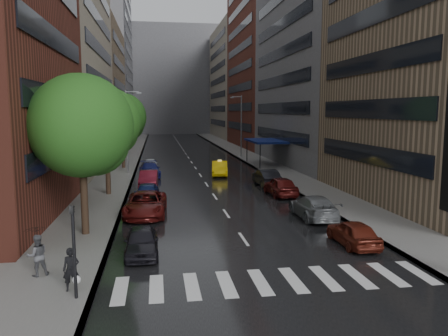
# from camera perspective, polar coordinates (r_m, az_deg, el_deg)

# --- Properties ---
(ground) EXTENTS (220.00, 220.00, 0.00)m
(ground) POSITION_cam_1_polar(r_m,az_deg,el_deg) (20.41, 4.82, -12.45)
(ground) COLOR gray
(ground) RESTS_ON ground
(road) EXTENTS (14.00, 140.00, 0.01)m
(road) POSITION_cam_1_polar(r_m,az_deg,el_deg) (69.14, -4.91, 1.72)
(road) COLOR black
(road) RESTS_ON ground
(sidewalk_left) EXTENTS (4.00, 140.00, 0.15)m
(sidewalk_left) POSITION_cam_1_polar(r_m,az_deg,el_deg) (69.13, -12.38, 1.63)
(sidewalk_left) COLOR gray
(sidewalk_left) RESTS_ON ground
(sidewalk_right) EXTENTS (4.00, 140.00, 0.15)m
(sidewalk_right) POSITION_cam_1_polar(r_m,az_deg,el_deg) (70.30, 2.43, 1.89)
(sidewalk_right) COLOR gray
(sidewalk_right) RESTS_ON ground
(crosswalk) EXTENTS (13.15, 2.80, 0.01)m
(crosswalk) POSITION_cam_1_polar(r_m,az_deg,el_deg) (18.65, 6.92, -14.42)
(crosswalk) COLOR silver
(crosswalk) RESTS_ON ground
(buildings_left) EXTENTS (8.00, 108.00, 38.00)m
(buildings_left) POSITION_cam_1_polar(r_m,az_deg,el_deg) (78.65, -16.80, 13.80)
(buildings_left) COLOR maroon
(buildings_left) RESTS_ON ground
(buildings_right) EXTENTS (8.05, 109.10, 36.00)m
(buildings_right) POSITION_cam_1_polar(r_m,az_deg,el_deg) (78.25, 5.95, 13.40)
(buildings_right) COLOR #937A5B
(buildings_right) RESTS_ON ground
(building_far) EXTENTS (40.00, 14.00, 32.00)m
(building_far) POSITION_cam_1_polar(r_m,az_deg,el_deg) (137.01, -6.94, 11.25)
(building_far) COLOR slate
(building_far) RESTS_ON ground
(tree_near) EXTENTS (5.63, 5.63, 8.97)m
(tree_near) POSITION_cam_1_polar(r_m,az_deg,el_deg) (24.89, -18.15, 5.25)
(tree_near) COLOR #382619
(tree_near) RESTS_ON ground
(tree_mid) EXTENTS (5.57, 5.57, 8.88)m
(tree_mid) POSITION_cam_1_polar(r_m,az_deg,el_deg) (36.64, -15.15, 5.88)
(tree_mid) COLOR #382619
(tree_mid) RESTS_ON ground
(tree_far) EXTENTS (5.68, 5.68, 9.05)m
(tree_far) POSITION_cam_1_polar(r_m,az_deg,el_deg) (53.40, -13.16, 6.50)
(tree_far) COLOR #382619
(tree_far) RESTS_ON ground
(taxi) EXTENTS (2.23, 4.85, 1.54)m
(taxi) POSITION_cam_1_polar(r_m,az_deg,el_deg) (47.01, -0.57, -0.05)
(taxi) COLOR yellow
(taxi) RESTS_ON ground
(parked_cars_left) EXTENTS (2.95, 35.08, 1.58)m
(parked_cars_left) POSITION_cam_1_polar(r_m,az_deg,el_deg) (36.69, -9.93, -2.35)
(parked_cars_left) COLOR black
(parked_cars_left) RESTS_ON ground
(parked_cars_right) EXTENTS (2.18, 22.68, 1.60)m
(parked_cars_right) POSITION_cam_1_polar(r_m,az_deg,el_deg) (32.81, 9.12, -3.48)
(parked_cars_right) COLOR maroon
(parked_cars_right) RESTS_ON ground
(ped_bag_walker) EXTENTS (0.68, 0.49, 1.66)m
(ped_bag_walker) POSITION_cam_1_polar(r_m,az_deg,el_deg) (17.95, -19.30, -12.48)
(ped_bag_walker) COLOR black
(ped_bag_walker) RESTS_ON sidewalk_left
(ped_black_umbrella) EXTENTS (1.04, 0.98, 2.09)m
(ped_black_umbrella) POSITION_cam_1_polar(r_m,az_deg,el_deg) (19.84, -23.26, -9.46)
(ped_black_umbrella) COLOR #505155
(ped_black_umbrella) RESTS_ON sidewalk_left
(traffic_light) EXTENTS (0.18, 0.15, 3.45)m
(traffic_light) POSITION_cam_1_polar(r_m,az_deg,el_deg) (16.82, -19.03, -9.25)
(traffic_light) COLOR black
(traffic_light) RESTS_ON sidewalk_left
(street_lamp_left) EXTENTS (1.74, 0.22, 9.00)m
(street_lamp_left) POSITION_cam_1_polar(r_m,az_deg,el_deg) (48.79, -12.49, 4.91)
(street_lamp_left) COLOR gray
(street_lamp_left) RESTS_ON sidewalk_left
(street_lamp_right) EXTENTS (1.74, 0.22, 9.00)m
(street_lamp_right) POSITION_cam_1_polar(r_m,az_deg,el_deg) (64.85, 2.20, 5.68)
(street_lamp_right) COLOR gray
(street_lamp_right) RESTS_ON sidewalk_right
(awning) EXTENTS (4.00, 8.00, 3.12)m
(awning) POSITION_cam_1_polar(r_m,az_deg,el_deg) (55.45, 5.43, 3.53)
(awning) COLOR navy
(awning) RESTS_ON sidewalk_right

